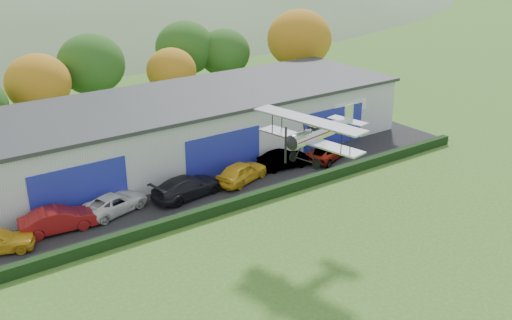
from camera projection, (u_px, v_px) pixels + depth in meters
apron at (210, 184)px, 46.89m from camera, size 48.00×9.00×0.05m
hedge at (244, 201)px, 43.13m from camera, size 46.00×0.60×0.80m
hangar at (187, 125)px, 52.28m from camera, size 40.60×12.60×5.30m
tree_belt at (86, 72)px, 58.51m from camera, size 75.70×13.22×10.12m
car_1 at (58, 220)px, 39.35m from camera, size 5.17×2.28×1.65m
car_2 at (115, 203)px, 42.04m from camera, size 5.40×3.54×1.38m
car_3 at (187, 187)px, 44.33m from camera, size 5.98×3.09×1.66m
car_4 at (242, 172)px, 46.97m from camera, size 5.27×3.40×1.67m
car_5 at (285, 159)px, 49.74m from camera, size 4.74×2.18×1.51m
car_6 at (327, 152)px, 51.57m from camera, size 5.32×3.86×1.34m
biplane at (318, 131)px, 37.14m from camera, size 7.01×7.99×2.97m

